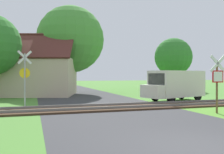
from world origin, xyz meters
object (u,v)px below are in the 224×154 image
Objects in this scene: house at (38,75)px; tree_center at (71,39)px; tree_far at (173,57)px; stop_sign_near at (217,80)px; mail_truck at (175,84)px; crossing_sign_far at (25,74)px.

house is 0.91× the size of tree_center.
stop_sign_near is at bearing -115.26° from tree_far.
house is 5.36m from tree_center.
house is 1.63× the size of mail_truck.
tree_center is 1.78× the size of mail_truck.
mail_truck is at bearing -120.85° from tree_far.
stop_sign_near is at bearing 151.89° from mail_truck.
house is at bearing -55.37° from stop_sign_near.
tree_center reaches higher than tree_far.
crossing_sign_far is at bearing -80.51° from house.
stop_sign_near is 0.35× the size of house.
tree_center is (-4.97, 16.43, 4.05)m from stop_sign_near.
tree_center reaches higher than crossing_sign_far.
tree_center is at bearing 43.39° from house.
crossing_sign_far is at bearing -28.25° from stop_sign_near.
tree_center reaches higher than mail_truck.
tree_far is 0.72× the size of tree_center.
tree_center is at bearing -172.93° from tree_far.
house reaches higher than stop_sign_near.
house reaches higher than mail_truck.
tree_far is (16.85, 3.41, 2.37)m from house.
crossing_sign_far is at bearing 72.09° from mail_truck.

